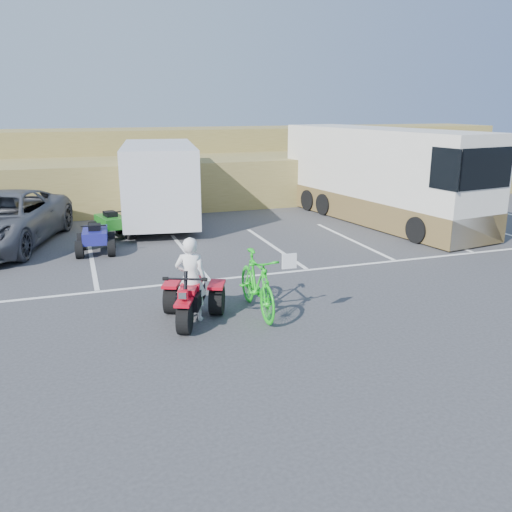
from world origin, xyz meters
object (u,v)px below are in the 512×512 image
object	(u,v)px
green_dirt_bike	(257,283)
quad_atv_blue	(97,253)
rv_motorhome	(379,182)
quad_atv_green	(112,238)
rider	(191,279)
red_trike_atv	(191,322)
cargo_trailer	(160,181)
grey_pickup	(1,220)

from	to	relation	value
green_dirt_bike	quad_atv_blue	world-z (taller)	green_dirt_bike
rv_motorhome	quad_atv_green	xyz separation A→B (m)	(-9.75, 0.42, -1.46)
rider	quad_atv_green	size ratio (longest dim) A/B	1.15
red_trike_atv	rider	bearing A→B (deg)	90.00
red_trike_atv	quad_atv_blue	world-z (taller)	red_trike_atv
quad_atv_green	rv_motorhome	bearing A→B (deg)	-16.23
red_trike_atv	cargo_trailer	size ratio (longest dim) A/B	0.26
green_dirt_bike	quad_atv_blue	distance (m)	6.79
rider	grey_pickup	bearing A→B (deg)	-38.35
red_trike_atv	grey_pickup	bearing A→B (deg)	140.89
rv_motorhome	quad_atv_blue	world-z (taller)	rv_motorhome
cargo_trailer	rider	bearing A→B (deg)	-87.30
red_trike_atv	rider	distance (m)	0.88
grey_pickup	rider	bearing A→B (deg)	-43.82
quad_atv_green	quad_atv_blue	bearing A→B (deg)	-121.64
red_trike_atv	quad_atv_blue	size ratio (longest dim) A/B	1.14
rv_motorhome	quad_atv_green	size ratio (longest dim) A/B	6.40
cargo_trailer	quad_atv_blue	world-z (taller)	cargo_trailer
green_dirt_bike	rv_motorhome	size ratio (longest dim) A/B	0.23
cargo_trailer	quad_atv_blue	bearing A→B (deg)	-116.60
green_dirt_bike	quad_atv_green	distance (m)	8.26
grey_pickup	quad_atv_blue	bearing A→B (deg)	-15.20
rider	cargo_trailer	distance (m)	9.67
quad_atv_blue	quad_atv_green	size ratio (longest dim) A/B	0.98
cargo_trailer	rv_motorhome	distance (m)	8.12
cargo_trailer	green_dirt_bike	bearing A→B (deg)	-79.15
grey_pickup	red_trike_atv	bearing A→B (deg)	-44.58
green_dirt_bike	grey_pickup	xyz separation A→B (m)	(-5.61, 7.77, 0.18)
rider	cargo_trailer	bearing A→B (deg)	-72.81
red_trike_atv	rv_motorhome	distance (m)	11.67
quad_atv_green	red_trike_atv	bearing A→B (deg)	-97.03
rv_motorhome	grey_pickup	bearing A→B (deg)	169.67
green_dirt_bike	quad_atv_blue	size ratio (longest dim) A/B	1.48
grey_pickup	green_dirt_bike	bearing A→B (deg)	-36.87
grey_pickup	cargo_trailer	xyz separation A→B (m)	(5.18, 1.92, 0.72)
red_trike_atv	grey_pickup	size ratio (longest dim) A/B	0.28
red_trike_atv	cargo_trailer	bearing A→B (deg)	106.93
cargo_trailer	quad_atv_green	distance (m)	3.07
rider	green_dirt_bike	bearing A→B (deg)	-160.91
rider	red_trike_atv	bearing A→B (deg)	90.00
cargo_trailer	quad_atv_blue	xyz separation A→B (m)	(-2.52, -3.61, -1.56)
red_trike_atv	cargo_trailer	xyz separation A→B (m)	(1.00, 9.74, 1.56)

